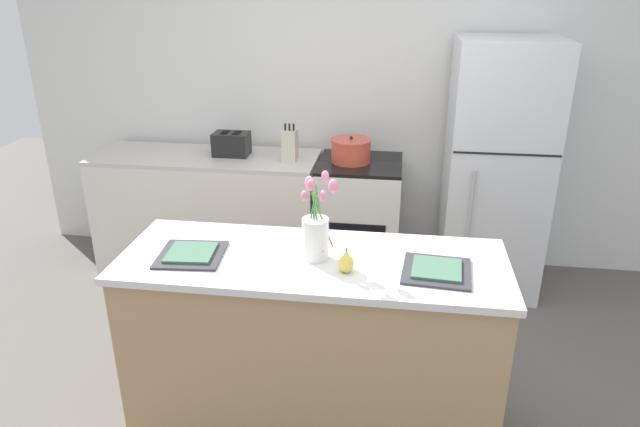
{
  "coord_description": "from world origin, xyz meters",
  "views": [
    {
      "loc": [
        0.37,
        -2.33,
        2.15
      ],
      "look_at": [
        0.0,
        0.25,
        1.06
      ],
      "focal_mm": 32.0,
      "sensor_mm": 36.0,
      "label": 1
    }
  ],
  "objects": [
    {
      "name": "back_counter",
      "position": [
        -1.06,
        1.6,
        0.46
      ],
      "size": [
        1.68,
        0.6,
        0.91
      ],
      "color": "silver",
      "rests_on": "ground_plane"
    },
    {
      "name": "kitchen_island",
      "position": [
        0.0,
        0.0,
        0.47
      ],
      "size": [
        1.8,
        0.66,
        0.94
      ],
      "color": "tan",
      "rests_on": "ground_plane"
    },
    {
      "name": "back_wall",
      "position": [
        0.0,
        2.0,
        1.35
      ],
      "size": [
        5.2,
        0.08,
        2.7
      ],
      "color": "silver",
      "rests_on": "ground_plane"
    },
    {
      "name": "knife_block",
      "position": [
        -0.41,
        1.57,
        1.03
      ],
      "size": [
        0.1,
        0.14,
        0.27
      ],
      "color": "beige",
      "rests_on": "back_counter"
    },
    {
      "name": "plate_setting_right",
      "position": [
        0.56,
        -0.06,
        0.95
      ],
      "size": [
        0.32,
        0.32,
        0.02
      ],
      "color": "#333338",
      "rests_on": "kitchen_island"
    },
    {
      "name": "pear_figurine",
      "position": [
        0.17,
        -0.11,
        0.99
      ],
      "size": [
        0.07,
        0.07,
        0.12
      ],
      "color": "#E5CC4C",
      "rests_on": "kitchen_island"
    },
    {
      "name": "cooking_pot",
      "position": [
        0.03,
        1.6,
        1.0
      ],
      "size": [
        0.29,
        0.29,
        0.19
      ],
      "color": "#CC4C38",
      "rests_on": "stove_range"
    },
    {
      "name": "plate_setting_left",
      "position": [
        -0.56,
        -0.06,
        0.95
      ],
      "size": [
        0.32,
        0.32,
        0.02
      ],
      "color": "#333338",
      "rests_on": "kitchen_island"
    },
    {
      "name": "stove_range",
      "position": [
        0.1,
        1.6,
        0.46
      ],
      "size": [
        0.6,
        0.61,
        0.91
      ],
      "color": "silver",
      "rests_on": "ground_plane"
    },
    {
      "name": "ground_plane",
      "position": [
        0.0,
        0.0,
        0.0
      ],
      "size": [
        10.0,
        10.0,
        0.0
      ],
      "primitive_type": "plane",
      "color": "#59544F"
    },
    {
      "name": "toaster",
      "position": [
        -0.86,
        1.64,
        1.0
      ],
      "size": [
        0.28,
        0.18,
        0.17
      ],
      "color": "black",
      "rests_on": "back_counter"
    },
    {
      "name": "flower_vase",
      "position": [
        0.02,
        0.01,
        1.08
      ],
      "size": [
        0.17,
        0.15,
        0.41
      ],
      "color": "silver",
      "rests_on": "kitchen_island"
    },
    {
      "name": "refrigerator",
      "position": [
        1.05,
        1.6,
        0.89
      ],
      "size": [
        0.68,
        0.67,
        1.79
      ],
      "color": "silver",
      "rests_on": "ground_plane"
    }
  ]
}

